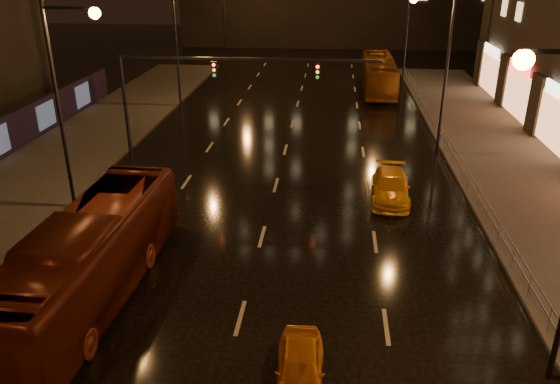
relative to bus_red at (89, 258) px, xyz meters
name	(u,v)px	position (x,y,z in m)	size (l,w,h in m)	color
ground	(283,160)	(5.50, 15.28, -1.65)	(140.00, 140.00, 0.00)	black
sidewalk_left	(31,182)	(-8.00, 10.28, -1.58)	(7.00, 70.00, 0.15)	#38332D
sidewalk_right	(538,201)	(19.00, 10.28, -1.58)	(7.00, 70.00, 0.15)	#38332D
traffic_signal	(197,82)	(0.44, 15.28, 3.08)	(15.31, 0.32, 6.20)	black
railing_right	(461,163)	(15.70, 13.28, -0.76)	(0.05, 56.00, 1.00)	#99999E
bus_red	(89,258)	(0.00, 0.00, 0.00)	(2.78, 11.86, 3.30)	#631E0E
bus_curb	(379,74)	(12.57, 34.59, -0.07)	(2.66, 11.37, 3.17)	#88440D
taxi_near	(300,369)	(7.76, -3.72, -1.06)	(1.39, 3.46, 1.18)	orange
taxi_far	(390,187)	(11.54, 9.98, -0.98)	(1.88, 4.61, 1.34)	#F9AA17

